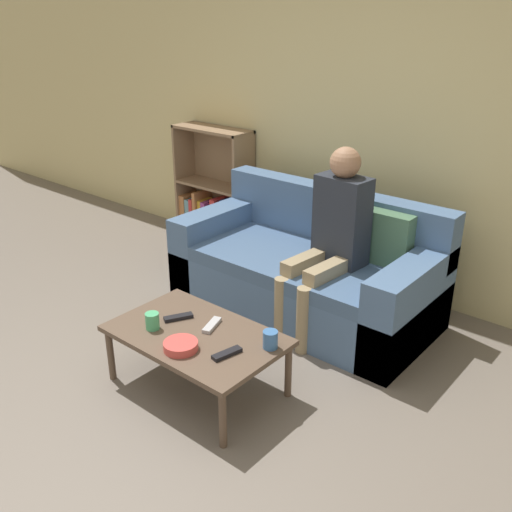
{
  "coord_description": "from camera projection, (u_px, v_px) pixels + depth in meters",
  "views": [
    {
      "loc": [
        1.99,
        -1.4,
        2.03
      ],
      "look_at": [
        -0.08,
        1.07,
        0.63
      ],
      "focal_mm": 40.0,
      "sensor_mm": 36.0,
      "label": 1
    }
  ],
  "objects": [
    {
      "name": "wall_back",
      "position": [
        381.0,
        119.0,
        4.12
      ],
      "size": [
        12.0,
        0.06,
        2.6
      ],
      "color": "beige",
      "rests_on": "ground_plane"
    },
    {
      "name": "person_adult",
      "position": [
        334.0,
        229.0,
        3.71
      ],
      "size": [
        0.37,
        0.64,
        1.24
      ],
      "rotation": [
        0.0,
        0.0,
        -0.09
      ],
      "color": "#9E8966",
      "rests_on": "ground_plane"
    },
    {
      "name": "cup_near",
      "position": [
        152.0,
        321.0,
        3.22
      ],
      "size": [
        0.08,
        0.08,
        0.1
      ],
      "color": "#4CB77A",
      "rests_on": "coffee_table"
    },
    {
      "name": "snack_bowl",
      "position": [
        181.0,
        346.0,
        3.03
      ],
      "size": [
        0.19,
        0.19,
        0.05
      ],
      "color": "#DB4C47",
      "rests_on": "coffee_table"
    },
    {
      "name": "coffee_table",
      "position": [
        196.0,
        338.0,
        3.2
      ],
      "size": [
        0.98,
        0.62,
        0.36
      ],
      "color": "brown",
      "rests_on": "ground_plane"
    },
    {
      "name": "tv_remote_0",
      "position": [
        227.0,
        353.0,
        2.98
      ],
      "size": [
        0.08,
        0.18,
        0.02
      ],
      "rotation": [
        0.0,
        0.0,
        -0.21
      ],
      "color": "black",
      "rests_on": "coffee_table"
    },
    {
      "name": "tv_remote_2",
      "position": [
        178.0,
        317.0,
        3.33
      ],
      "size": [
        0.12,
        0.17,
        0.02
      ],
      "rotation": [
        0.0,
        0.0,
        -0.49
      ],
      "color": "black",
      "rests_on": "coffee_table"
    },
    {
      "name": "couch",
      "position": [
        307.0,
        273.0,
        4.08
      ],
      "size": [
        1.85,
        0.9,
        0.85
      ],
      "color": "#4C6B93",
      "rests_on": "ground_plane"
    },
    {
      "name": "ground_plane",
      "position": [
        136.0,
        434.0,
        2.96
      ],
      "size": [
        22.0,
        22.0,
        0.0
      ],
      "primitive_type": "plane",
      "color": "#70665B"
    },
    {
      "name": "tv_remote_1",
      "position": [
        212.0,
        325.0,
        3.25
      ],
      "size": [
        0.1,
        0.18,
        0.02
      ],
      "rotation": [
        0.0,
        0.0,
        0.34
      ],
      "color": "#B7B7BC",
      "rests_on": "coffee_table"
    },
    {
      "name": "cup_far",
      "position": [
        270.0,
        340.0,
        3.03
      ],
      "size": [
        0.08,
        0.08,
        0.1
      ],
      "color": "#3D70B2",
      "rests_on": "coffee_table"
    },
    {
      "name": "bookshelf",
      "position": [
        214.0,
        202.0,
        5.28
      ],
      "size": [
        0.76,
        0.28,
        1.08
      ],
      "color": "#8E7051",
      "rests_on": "ground_plane"
    }
  ]
}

